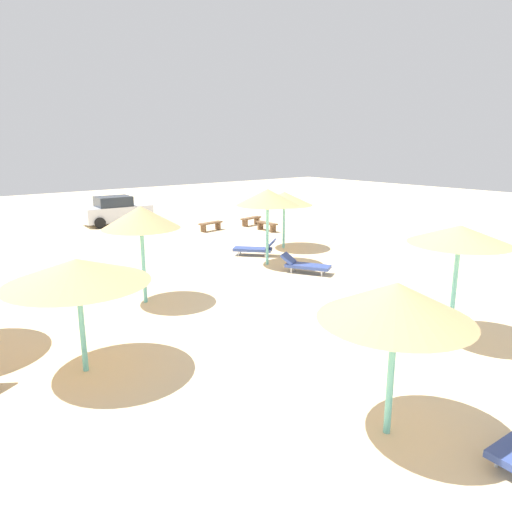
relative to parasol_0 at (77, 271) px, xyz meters
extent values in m
plane|color=beige|center=(6.56, -0.89, -2.27)|extent=(80.00, 80.00, 0.00)
cylinder|color=#6BC6BC|center=(0.00, 0.00, -1.21)|extent=(0.12, 0.12, 2.11)
cone|color=tan|center=(0.00, 0.00, 0.01)|extent=(3.04, 3.04, 0.53)
cylinder|color=#6BC6BC|center=(9.13, 4.53, -0.99)|extent=(0.12, 0.12, 2.55)
cone|color=tan|center=(9.13, 4.53, 0.50)|extent=(2.53, 2.53, 0.65)
cylinder|color=#6BC6BC|center=(7.91, -4.13, -0.98)|extent=(0.12, 0.12, 2.58)
cone|color=tan|center=(7.91, -4.13, 0.44)|extent=(2.47, 2.47, 0.46)
cylinder|color=#6BC6BC|center=(3.23, -5.57, -1.18)|extent=(0.12, 0.12, 2.18)
cone|color=tan|center=(3.23, -5.57, 0.13)|extent=(2.56, 2.56, 0.63)
cylinder|color=#6BC6BC|center=(11.76, 6.41, -1.19)|extent=(0.12, 0.12, 2.15)
cone|color=tan|center=(11.76, 6.41, 0.09)|extent=(2.65, 2.65, 0.61)
cylinder|color=#6BC6BC|center=(3.10, 3.37, -1.04)|extent=(0.12, 0.12, 2.46)
cone|color=tan|center=(3.10, 3.37, 0.43)|extent=(2.37, 2.37, 0.68)
cube|color=#33478C|center=(9.46, 2.51, -1.99)|extent=(1.37, 1.80, 0.12)
cube|color=#33478C|center=(9.08, 3.22, -1.76)|extent=(0.79, 0.73, 0.40)
cylinder|color=silver|center=(8.98, 2.93, -2.16)|extent=(0.06, 0.06, 0.22)
cylinder|color=silver|center=(9.37, 3.14, -2.16)|extent=(0.06, 0.06, 0.22)
cylinder|color=silver|center=(9.55, 1.88, -2.16)|extent=(0.06, 0.06, 0.22)
cylinder|color=silver|center=(9.94, 2.09, -2.16)|extent=(0.06, 0.06, 0.22)
cube|color=#33478C|center=(6.67, -2.91, -1.99)|extent=(1.80, 1.04, 0.12)
cube|color=#33478C|center=(5.90, -2.71, -1.77)|extent=(0.64, 0.74, 0.38)
cylinder|color=silver|center=(6.04, -2.97, -2.16)|extent=(0.06, 0.06, 0.22)
cylinder|color=silver|center=(6.14, -2.55, -2.16)|extent=(0.06, 0.06, 0.22)
cylinder|color=silver|center=(7.20, -3.26, -2.16)|extent=(0.06, 0.06, 0.22)
cylinder|color=silver|center=(7.31, -2.84, -2.16)|extent=(0.06, 0.06, 0.22)
cylinder|color=silver|center=(3.80, -7.18, -2.16)|extent=(0.06, 0.06, 0.22)
cube|color=#33478C|center=(9.65, 6.13, -1.99)|extent=(1.60, 1.70, 0.12)
cube|color=#33478C|center=(10.17, 5.52, -1.73)|extent=(0.77, 0.75, 0.45)
cylinder|color=silver|center=(10.21, 5.82, -2.16)|extent=(0.06, 0.06, 0.22)
cylinder|color=silver|center=(9.88, 5.53, -2.16)|extent=(0.06, 0.06, 0.22)
cylinder|color=silver|center=(9.42, 6.72, -2.16)|extent=(0.06, 0.06, 0.22)
cylinder|color=silver|center=(9.08, 6.43, -2.16)|extent=(0.06, 0.06, 0.22)
cube|color=brown|center=(14.44, 12.25, -1.82)|extent=(1.55, 0.67, 0.08)
cube|color=brown|center=(13.90, 12.15, -2.06)|extent=(0.19, 0.38, 0.41)
cube|color=brown|center=(14.98, 12.35, -2.06)|extent=(0.19, 0.38, 0.41)
cube|color=brown|center=(13.99, 10.27, -1.82)|extent=(0.41, 1.50, 0.08)
cube|color=brown|center=(13.99, 9.72, -2.06)|extent=(0.36, 0.12, 0.41)
cube|color=brown|center=(13.99, 10.82, -2.06)|extent=(0.36, 0.12, 0.41)
cube|color=brown|center=(11.56, 12.31, -1.82)|extent=(1.54, 0.61, 0.08)
cube|color=brown|center=(11.01, 12.23, -2.06)|extent=(0.17, 0.37, 0.41)
cube|color=brown|center=(12.10, 12.39, -2.06)|extent=(0.17, 0.37, 0.41)
cube|color=silver|center=(8.38, 17.76, -1.60)|extent=(4.12, 2.02, 0.90)
cube|color=#262D38|center=(8.18, 17.78, -0.85)|extent=(2.12, 1.72, 0.60)
cylinder|color=black|center=(9.79, 18.53, -1.95)|extent=(0.66, 0.27, 0.64)
cylinder|color=black|center=(9.65, 16.78, -1.95)|extent=(0.66, 0.27, 0.64)
cylinder|color=black|center=(7.10, 18.75, -1.95)|extent=(0.66, 0.27, 0.64)
cylinder|color=black|center=(6.96, 16.99, -1.95)|extent=(0.66, 0.27, 0.64)
camera|label=1|loc=(-3.09, -9.73, 2.63)|focal=33.03mm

